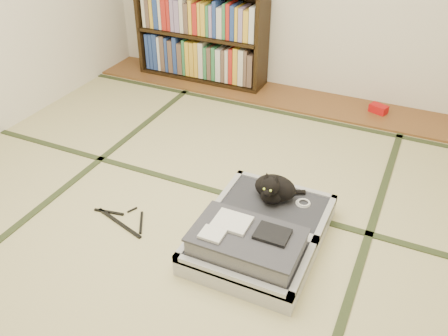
% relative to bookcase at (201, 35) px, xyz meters
% --- Properties ---
extents(floor, '(4.50, 4.50, 0.00)m').
position_rel_bookcase_xyz_m(floor, '(0.99, -2.07, -0.45)').
color(floor, '#CBC187').
rests_on(floor, ground).
extents(wood_strip, '(4.00, 0.50, 0.02)m').
position_rel_bookcase_xyz_m(wood_strip, '(0.99, -0.07, -0.44)').
color(wood_strip, brown).
rests_on(wood_strip, ground).
extents(red_item, '(0.17, 0.14, 0.07)m').
position_rel_bookcase_xyz_m(red_item, '(1.76, -0.04, -0.40)').
color(red_item, '#B90E0F').
rests_on(red_item, wood_strip).
extents(tatami_borders, '(4.00, 4.50, 0.01)m').
position_rel_bookcase_xyz_m(tatami_borders, '(0.99, -1.58, -0.45)').
color(tatami_borders, '#2D381E').
rests_on(tatami_borders, ground).
extents(bookcase, '(1.29, 0.30, 0.92)m').
position_rel_bookcase_xyz_m(bookcase, '(0.00, 0.00, 0.00)').
color(bookcase, black).
rests_on(bookcase, wood_strip).
extents(suitcase, '(0.68, 0.90, 0.27)m').
position_rel_bookcase_xyz_m(suitcase, '(1.42, -2.05, -0.36)').
color(suitcase, '#B3B4B8').
rests_on(suitcase, floor).
extents(cat, '(0.30, 0.30, 0.24)m').
position_rel_bookcase_xyz_m(cat, '(1.40, -1.76, -0.23)').
color(cat, black).
rests_on(cat, suitcase).
extents(cable_coil, '(0.09, 0.09, 0.02)m').
position_rel_bookcase_xyz_m(cable_coil, '(1.58, -1.72, -0.31)').
color(cable_coil, white).
rests_on(cable_coil, suitcase).
extents(hanger, '(0.42, 0.25, 0.01)m').
position_rel_bookcase_xyz_m(hanger, '(0.55, -2.19, -0.44)').
color(hanger, black).
rests_on(hanger, floor).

